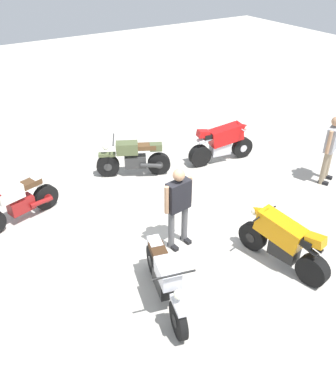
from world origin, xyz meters
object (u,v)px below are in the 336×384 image
at_px(person_in_black_shirt, 178,203).
at_px(motorcycle_red_sportbike, 222,142).
at_px(motorcycle_orange_sportbike, 283,240).
at_px(motorcycle_cream_vintage, 19,202).
at_px(motorcycle_silver_cruiser, 165,279).
at_px(motorcycle_olive_vintage, 134,159).
at_px(person_in_gray_shirt, 331,145).

bearing_deg(person_in_black_shirt, motorcycle_red_sportbike, 121.43).
relative_size(motorcycle_orange_sportbike, motorcycle_red_sportbike, 1.00).
xyz_separation_m(motorcycle_cream_vintage, motorcycle_silver_cruiser, (-1.47, 3.75, 0.03)).
bearing_deg(motorcycle_cream_vintage, motorcycle_red_sportbike, 162.17).
distance_m(motorcycle_red_sportbike, person_in_black_shirt, 3.90).
height_order(motorcycle_cream_vintage, motorcycle_red_sportbike, motorcycle_red_sportbike).
height_order(motorcycle_olive_vintage, person_in_black_shirt, person_in_black_shirt).
distance_m(motorcycle_orange_sportbike, motorcycle_olive_vintage, 4.65).
xyz_separation_m(motorcycle_silver_cruiser, motorcycle_red_sportbike, (-4.11, -3.58, 0.07)).
bearing_deg(motorcycle_cream_vintage, motorcycle_orange_sportbike, 116.89).
relative_size(motorcycle_olive_vintage, person_in_black_shirt, 1.02).
distance_m(motorcycle_cream_vintage, person_in_black_shirt, 3.63).
bearing_deg(person_in_gray_shirt, person_in_black_shirt, -112.18).
height_order(motorcycle_red_sportbike, person_in_gray_shirt, person_in_gray_shirt).
xyz_separation_m(motorcycle_cream_vintage, person_in_gray_shirt, (-7.15, 2.44, 0.54)).
relative_size(motorcycle_cream_vintage, motorcycle_red_sportbike, 0.98).
distance_m(motorcycle_silver_cruiser, person_in_black_shirt, 1.67).
distance_m(motorcycle_silver_cruiser, motorcycle_olive_vintage, 4.52).
distance_m(motorcycle_orange_sportbike, motorcycle_silver_cruiser, 2.42).
height_order(motorcycle_silver_cruiser, person_in_gray_shirt, person_in_gray_shirt).
height_order(motorcycle_silver_cruiser, motorcycle_red_sportbike, motorcycle_red_sportbike).
bearing_deg(motorcycle_olive_vintage, motorcycle_cream_vintage, 35.64).
relative_size(motorcycle_silver_cruiser, person_in_gray_shirt, 1.16).
xyz_separation_m(motorcycle_orange_sportbike, person_in_gray_shirt, (-3.30, -1.69, 0.43)).
xyz_separation_m(motorcycle_red_sportbike, person_in_gray_shirt, (-1.58, 2.28, 0.43)).
bearing_deg(motorcycle_silver_cruiser, person_in_gray_shirt, 117.65).
xyz_separation_m(motorcycle_silver_cruiser, person_in_black_shirt, (-1.05, -1.19, 0.51)).
bearing_deg(motorcycle_red_sportbike, motorcycle_cream_vintage, -172.10).
relative_size(motorcycle_orange_sportbike, person_in_gray_shirt, 1.10).
distance_m(motorcycle_orange_sportbike, person_in_black_shirt, 2.11).
bearing_deg(person_in_gray_shirt, motorcycle_silver_cruiser, -100.66).
distance_m(motorcycle_silver_cruiser, person_in_gray_shirt, 5.86).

